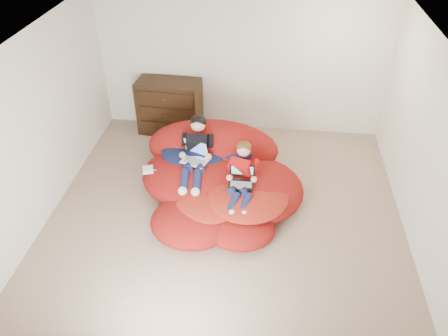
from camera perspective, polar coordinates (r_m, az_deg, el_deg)
room_shell at (r=6.17m, az=0.16°, el=-4.66°), size 5.10×5.10×2.77m
dresser at (r=8.01m, az=-7.11°, el=7.93°), size 1.15×0.66×0.99m
beanbag_pile at (r=6.56m, az=-0.77°, el=-1.24°), size 2.48×2.43×0.95m
cream_pillow at (r=7.04m, az=-4.77°, el=4.97°), size 0.39×0.25×0.25m
older_boy at (r=6.43m, az=-3.69°, el=2.47°), size 0.35×1.11×0.74m
younger_boy at (r=6.08m, az=2.37°, el=-0.67°), size 0.38×0.98×0.66m
laptop_white at (r=6.41m, az=-3.77°, el=1.70°), size 0.43×0.44×0.26m
laptop_black at (r=6.07m, az=2.32°, el=-1.32°), size 0.35×0.34×0.24m
power_adapter at (r=6.56m, az=-9.89°, el=-0.22°), size 0.19×0.19×0.06m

